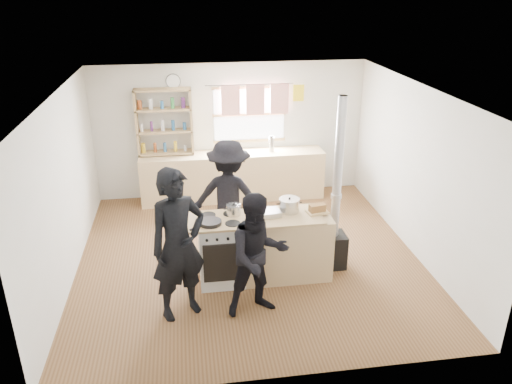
# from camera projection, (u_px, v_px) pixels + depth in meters

# --- Properties ---
(ground) EXTENTS (5.00, 5.00, 0.01)m
(ground) POSITION_uv_depth(u_px,v_px,m) (249.00, 257.00, 7.52)
(ground) COLOR brown
(ground) RESTS_ON ground
(back_counter) EXTENTS (3.40, 0.55, 0.90)m
(back_counter) POSITION_uv_depth(u_px,v_px,m) (233.00, 176.00, 9.36)
(back_counter) COLOR #D5B580
(back_counter) RESTS_ON ground
(shelving_unit) EXTENTS (1.00, 0.28, 1.20)m
(shelving_unit) POSITION_uv_depth(u_px,v_px,m) (164.00, 122.00, 8.89)
(shelving_unit) COLOR tan
(shelving_unit) RESTS_ON back_counter
(thermos) EXTENTS (0.10, 0.10, 0.28)m
(thermos) POSITION_uv_depth(u_px,v_px,m) (272.00, 144.00, 9.22)
(thermos) COLOR silver
(thermos) RESTS_ON back_counter
(cooking_island) EXTENTS (1.97, 0.64, 0.93)m
(cooking_island) POSITION_uv_depth(u_px,v_px,m) (264.00, 247.00, 6.85)
(cooking_island) COLOR white
(cooking_island) RESTS_ON ground
(skillet_greens) EXTENTS (0.39, 0.39, 0.05)m
(skillet_greens) POSITION_uv_depth(u_px,v_px,m) (211.00, 222.00, 6.45)
(skillet_greens) COLOR black
(skillet_greens) RESTS_ON cooking_island
(roast_tray) EXTENTS (0.40, 0.30, 0.07)m
(roast_tray) POSITION_uv_depth(u_px,v_px,m) (266.00, 213.00, 6.68)
(roast_tray) COLOR silver
(roast_tray) RESTS_ON cooking_island
(stockpot_stove) EXTENTS (0.20, 0.20, 0.17)m
(stockpot_stove) POSITION_uv_depth(u_px,v_px,m) (234.00, 210.00, 6.69)
(stockpot_stove) COLOR silver
(stockpot_stove) RESTS_ON cooking_island
(stockpot_counter) EXTENTS (0.28, 0.28, 0.21)m
(stockpot_counter) POSITION_uv_depth(u_px,v_px,m) (289.00, 205.00, 6.78)
(stockpot_counter) COLOR silver
(stockpot_counter) RESTS_ON cooking_island
(bread_board) EXTENTS (0.31, 0.25, 0.12)m
(bread_board) POSITION_uv_depth(u_px,v_px,m) (317.00, 209.00, 6.77)
(bread_board) COLOR tan
(bread_board) RESTS_ON cooking_island
(flue_heater) EXTENTS (0.35, 0.35, 2.50)m
(flue_heater) POSITION_uv_depth(u_px,v_px,m) (334.00, 226.00, 7.04)
(flue_heater) COLOR black
(flue_heater) RESTS_ON ground
(person_near_left) EXTENTS (0.83, 0.72, 1.92)m
(person_near_left) POSITION_uv_depth(u_px,v_px,m) (178.00, 245.00, 5.90)
(person_near_left) COLOR black
(person_near_left) RESTS_ON ground
(person_near_right) EXTENTS (0.87, 0.74, 1.59)m
(person_near_right) POSITION_uv_depth(u_px,v_px,m) (258.00, 256.00, 5.99)
(person_near_right) COLOR black
(person_near_right) RESTS_ON ground
(person_far) EXTENTS (1.26, 0.93, 1.74)m
(person_far) POSITION_uv_depth(u_px,v_px,m) (229.00, 196.00, 7.44)
(person_far) COLOR black
(person_far) RESTS_ON ground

